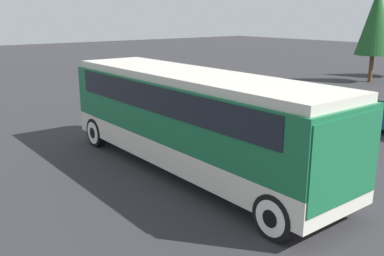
% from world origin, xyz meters
% --- Properties ---
extents(ground_plane, '(120.00, 120.00, 0.00)m').
position_xyz_m(ground_plane, '(0.00, 0.00, 0.00)').
color(ground_plane, '#2D2D30').
extents(tour_bus, '(10.07, 2.57, 2.95)m').
position_xyz_m(tour_bus, '(0.10, -0.00, 1.78)').
color(tour_bus, silver).
rests_on(tour_bus, ground_plane).
extents(parked_car_mid, '(4.22, 1.89, 1.36)m').
position_xyz_m(parked_car_mid, '(-5.39, 6.30, 0.68)').
color(parked_car_mid, '#BCBCC1').
rests_on(parked_car_mid, ground_plane).
extents(tree_left, '(2.42, 2.42, 6.43)m').
position_xyz_m(tree_left, '(-6.18, 20.49, 4.13)').
color(tree_left, brown).
rests_on(tree_left, ground_plane).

